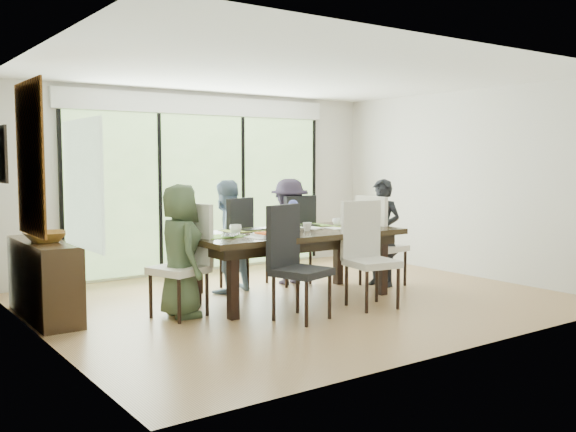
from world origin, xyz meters
TOP-DOWN VIEW (x-y plane):
  - floor at (0.00, 0.00)m, footprint 6.00×5.00m
  - ceiling at (0.00, 0.00)m, footprint 6.00×5.00m
  - wall_back at (0.00, 2.51)m, footprint 6.00×0.02m
  - wall_front at (0.00, -2.51)m, footprint 6.00×0.02m
  - wall_left at (-3.01, 0.00)m, footprint 0.02×5.00m
  - wall_right at (3.01, 0.00)m, footprint 0.02×5.00m
  - glass_doors at (0.00, 2.47)m, footprint 4.20×0.02m
  - blinds_header at (0.00, 2.46)m, footprint 4.40×0.06m
  - mullion_a at (-2.10, 2.46)m, footprint 0.05×0.04m
  - mullion_b at (-0.70, 2.46)m, footprint 0.05×0.04m
  - mullion_c at (0.70, 2.46)m, footprint 0.05×0.04m
  - mullion_d at (2.10, 2.46)m, footprint 0.05×0.04m
  - side_window at (-2.97, -1.20)m, footprint 0.02×0.90m
  - deck at (0.00, 3.40)m, footprint 6.00×1.80m
  - rail_top at (0.00, 4.20)m, footprint 6.00×0.08m
  - foliage_left at (-1.80, 5.20)m, footprint 3.20×3.20m
  - foliage_mid at (0.40, 5.80)m, footprint 4.00×4.00m
  - foliage_right at (2.20, 5.00)m, footprint 2.80×2.80m
  - foliage_far at (-0.60, 6.50)m, footprint 3.60×3.60m
  - table_top at (-0.06, 0.07)m, footprint 2.67×1.22m
  - table_apron at (-0.06, 0.07)m, footprint 2.45×1.00m
  - table_leg_fl at (-1.14, -0.36)m, footprint 0.10×0.10m
  - table_leg_fr at (1.02, -0.36)m, footprint 0.10×0.10m
  - table_leg_bl at (-1.14, 0.50)m, footprint 0.10×0.10m
  - table_leg_br at (1.02, 0.50)m, footprint 0.10×0.10m
  - chair_left_end at (-1.56, 0.07)m, footprint 0.65×0.65m
  - chair_right_end at (1.44, 0.07)m, footprint 0.56×0.56m
  - chair_far_left at (-0.51, 0.92)m, footprint 0.68×0.68m
  - chair_far_right at (0.49, 0.92)m, footprint 0.55×0.55m
  - chair_near_left at (-0.56, -0.80)m, footprint 0.64×0.64m
  - chair_near_right at (0.44, -0.80)m, footprint 0.58×0.58m
  - person_left_end at (-1.54, 0.07)m, footprint 0.49×0.71m
  - person_right_end at (1.42, 0.07)m, footprint 0.57×0.75m
  - person_far_left at (-0.51, 0.90)m, footprint 0.75×0.57m
  - person_far_right at (0.49, 0.90)m, footprint 0.74×0.54m
  - placemat_left at (-1.01, 0.07)m, footprint 0.49×0.36m
  - placemat_right at (0.89, 0.07)m, footprint 0.49×0.36m
  - placemat_far_l at (-0.51, 0.47)m, footprint 0.49×0.36m
  - placemat_far_r at (0.49, 0.47)m, footprint 0.49×0.36m
  - placemat_paper at (-0.61, -0.23)m, footprint 0.49×0.36m
  - tablet_far_l at (-0.41, 0.42)m, footprint 0.29×0.20m
  - tablet_far_r at (0.44, 0.42)m, footprint 0.27×0.19m
  - papers at (0.64, 0.02)m, footprint 0.33×0.24m
  - platter_base at (-0.61, -0.23)m, footprint 0.29×0.29m
  - platter_snacks at (-0.61, -0.23)m, footprint 0.22×0.22m
  - vase at (-0.01, 0.12)m, footprint 0.09×0.09m
  - hyacinth_stems at (-0.01, 0.12)m, footprint 0.04×0.04m
  - hyacinth_blooms at (-0.01, 0.12)m, footprint 0.12×0.12m
  - laptop at (-0.91, -0.03)m, footprint 0.42×0.43m
  - cup_a at (-0.76, 0.22)m, footprint 0.19×0.19m
  - cup_b at (0.09, -0.03)m, footprint 0.13×0.13m
  - cup_c at (0.74, 0.17)m, footprint 0.14×0.14m
  - book at (0.19, 0.12)m, footprint 0.19×0.26m
  - sideboard at (-2.76, 0.84)m, footprint 0.42×1.48m
  - bowl at (-2.76, 0.74)m, footprint 0.44×0.44m
  - candlestick_base at (-2.76, 1.19)m, footprint 0.09×0.09m
  - candlestick_shaft at (-2.76, 1.19)m, footprint 0.02×0.02m
  - candlestick_pan at (-2.76, 1.19)m, footprint 0.09×0.09m
  - candle at (-2.76, 1.19)m, footprint 0.03×0.03m
  - tapestry at (-2.97, 0.40)m, footprint 0.02×1.00m
  - art_frame at (-2.97, 1.70)m, footprint 0.03×0.55m
  - art_canvas at (-2.95, 1.70)m, footprint 0.01×0.45m

SIDE VIEW (x-z plane):
  - deck at x=0.00m, z-range -0.10..0.00m
  - floor at x=0.00m, z-range -0.01..0.00m
  - table_leg_fl at x=-1.14m, z-range 0.00..0.77m
  - table_leg_fr at x=1.02m, z-range 0.00..0.77m
  - table_leg_bl at x=-1.14m, z-range 0.00..0.77m
  - table_leg_br at x=1.02m, z-range 0.00..0.77m
  - sideboard at x=-2.76m, z-range 0.00..0.83m
  - rail_top at x=0.00m, z-range 0.52..0.58m
  - chair_left_end at x=-1.56m, z-range 0.00..1.22m
  - chair_right_end at x=1.44m, z-range 0.00..1.22m
  - chair_far_left at x=-0.51m, z-range 0.00..1.22m
  - chair_far_right at x=0.49m, z-range 0.00..1.22m
  - chair_near_left at x=-0.56m, z-range 0.00..1.22m
  - chair_near_right at x=0.44m, z-range 0.00..1.22m
  - table_apron at x=-0.06m, z-range 0.64..0.76m
  - person_left_end at x=-1.54m, z-range 0.00..1.43m
  - person_right_end at x=1.42m, z-range 0.00..1.43m
  - person_far_left at x=-0.51m, z-range 0.00..1.43m
  - person_far_right at x=0.49m, z-range 0.00..1.43m
  - table_top at x=-0.06m, z-range 0.77..0.83m
  - papers at x=0.64m, z-range 0.83..0.84m
  - placemat_left at x=-1.01m, z-range 0.83..0.84m
  - placemat_right at x=0.89m, z-range 0.83..0.84m
  - placemat_far_l at x=-0.51m, z-range 0.83..0.84m
  - placemat_far_r at x=0.49m, z-range 0.83..0.84m
  - placemat_paper at x=-0.61m, z-range 0.83..0.84m
  - book at x=0.19m, z-range 0.83..0.85m
  - tablet_far_r at x=0.44m, z-range 0.84..0.85m
  - tablet_far_l at x=-0.41m, z-range 0.84..0.85m
  - laptop at x=-0.91m, z-range 0.83..0.86m
  - candlestick_base at x=-2.76m, z-range 0.83..0.87m
  - platter_base at x=-0.61m, z-range 0.84..0.87m
  - platter_snacks at x=-0.61m, z-range 0.87..0.88m
  - cup_b at x=0.09m, z-range 0.83..0.94m
  - bowl at x=-2.76m, z-range 0.83..0.94m
  - cup_a at x=-0.76m, z-range 0.83..0.94m
  - cup_c at x=0.74m, z-range 0.83..0.94m
  - vase at x=-0.01m, z-range 0.83..0.97m
  - hyacinth_stems at x=-0.01m, z-range 0.95..1.12m
  - hyacinth_blooms at x=-0.01m, z-range 1.08..1.21m
  - glass_doors at x=0.00m, z-range 0.05..2.35m
  - mullion_a at x=-2.10m, z-range 0.05..2.35m
  - mullion_b at x=-0.70m, z-range 0.05..2.35m
  - mullion_c at x=0.70m, z-range 0.05..2.35m
  - mullion_d at x=2.10m, z-range 0.05..2.35m
  - foliage_right at x=2.20m, z-range -0.14..2.66m
  - wall_back at x=0.00m, z-range 0.00..2.70m
  - wall_front at x=0.00m, z-range 0.00..2.70m
  - wall_left at x=-3.01m, z-range 0.00..2.70m
  - wall_right at x=3.01m, z-range 0.00..2.70m
  - candlestick_shaft at x=-2.76m, z-range 0.86..2.01m
  - foliage_left at x=-1.80m, z-range -0.16..3.04m
  - side_window at x=-2.97m, z-range 1.00..2.00m
  - foliage_far at x=-0.60m, z-range -0.18..3.42m
  - tapestry at x=-2.97m, z-range 0.95..2.45m
  - art_frame at x=-2.97m, z-range 1.42..2.08m
  - art_canvas at x=-2.95m, z-range 1.48..2.02m
  - foliage_mid at x=0.40m, z-range -0.20..3.80m
  - candlestick_pan at x=-2.76m, z-range 1.99..2.02m
  - candle at x=-2.76m, z-range 2.02..2.11m
  - blinds_header at x=0.00m, z-range 2.36..2.64m
  - ceiling at x=0.00m, z-range 2.70..2.71m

